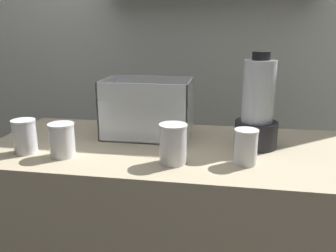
{
  "coord_description": "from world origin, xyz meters",
  "views": [
    {
      "loc": [
        0.21,
        -1.24,
        1.34
      ],
      "look_at": [
        0.0,
        0.0,
        0.98
      ],
      "focal_mm": 36.9,
      "sensor_mm": 36.0,
      "label": 1
    }
  ],
  "objects_px": {
    "juice_cup_mango_left": "(62,141)",
    "juice_cup_orange_middle": "(173,146)",
    "juice_cup_pomegranate_far_left": "(25,139)",
    "blender_pitcher": "(257,110)",
    "carrot_display_bin": "(148,118)",
    "juice_cup_mango_right": "(246,149)"
  },
  "relations": [
    {
      "from": "carrot_display_bin",
      "to": "juice_cup_pomegranate_far_left",
      "type": "distance_m",
      "value": 0.48
    },
    {
      "from": "juice_cup_pomegranate_far_left",
      "to": "blender_pitcher",
      "type": "bearing_deg",
      "value": 14.12
    },
    {
      "from": "juice_cup_mango_left",
      "to": "juice_cup_orange_middle",
      "type": "bearing_deg",
      "value": 0.01
    },
    {
      "from": "carrot_display_bin",
      "to": "juice_cup_mango_right",
      "type": "height_order",
      "value": "carrot_display_bin"
    },
    {
      "from": "juice_cup_mango_left",
      "to": "blender_pitcher",
      "type": "bearing_deg",
      "value": 17.91
    },
    {
      "from": "carrot_display_bin",
      "to": "juice_cup_orange_middle",
      "type": "relative_size",
      "value": 2.63
    },
    {
      "from": "juice_cup_mango_left",
      "to": "juice_cup_orange_middle",
      "type": "height_order",
      "value": "juice_cup_orange_middle"
    },
    {
      "from": "juice_cup_mango_right",
      "to": "carrot_display_bin",
      "type": "bearing_deg",
      "value": 146.97
    },
    {
      "from": "carrot_display_bin",
      "to": "juice_cup_mango_left",
      "type": "height_order",
      "value": "carrot_display_bin"
    },
    {
      "from": "juice_cup_pomegranate_far_left",
      "to": "juice_cup_mango_left",
      "type": "xyz_separation_m",
      "value": [
        0.15,
        -0.01,
        0.0
      ]
    },
    {
      "from": "blender_pitcher",
      "to": "juice_cup_orange_middle",
      "type": "xyz_separation_m",
      "value": [
        -0.28,
        -0.22,
        -0.08
      ]
    },
    {
      "from": "juice_cup_mango_left",
      "to": "juice_cup_orange_middle",
      "type": "relative_size",
      "value": 0.88
    },
    {
      "from": "juice_cup_mango_right",
      "to": "juice_cup_orange_middle",
      "type": "bearing_deg",
      "value": -171.87
    },
    {
      "from": "juice_cup_orange_middle",
      "to": "juice_cup_mango_right",
      "type": "bearing_deg",
      "value": 8.13
    },
    {
      "from": "juice_cup_mango_left",
      "to": "juice_cup_mango_right",
      "type": "relative_size",
      "value": 1.0
    },
    {
      "from": "blender_pitcher",
      "to": "carrot_display_bin",
      "type": "bearing_deg",
      "value": 171.11
    },
    {
      "from": "juice_cup_mango_right",
      "to": "blender_pitcher",
      "type": "bearing_deg",
      "value": 76.06
    },
    {
      "from": "carrot_display_bin",
      "to": "juice_cup_mango_left",
      "type": "bearing_deg",
      "value": -130.18
    },
    {
      "from": "juice_cup_orange_middle",
      "to": "carrot_display_bin",
      "type": "bearing_deg",
      "value": 117.88
    },
    {
      "from": "carrot_display_bin",
      "to": "juice_cup_mango_right",
      "type": "relative_size",
      "value": 2.99
    },
    {
      "from": "juice_cup_pomegranate_far_left",
      "to": "juice_cup_orange_middle",
      "type": "distance_m",
      "value": 0.55
    },
    {
      "from": "blender_pitcher",
      "to": "juice_cup_mango_left",
      "type": "distance_m",
      "value": 0.72
    }
  ]
}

